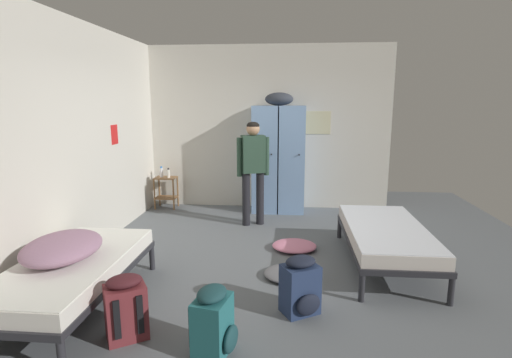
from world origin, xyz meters
TOP-DOWN VIEW (x-y plane):
  - ground_plane at (0.00, 0.00)m, footprint 7.77×7.77m
  - room_backdrop at (-1.13, 1.16)m, footprint 4.36×4.91m
  - locker_bank at (0.22, 2.15)m, footprint 0.90×0.55m
  - shelf_unit at (-1.82, 2.17)m, footprint 0.38×0.30m
  - bed_right at (1.57, -0.12)m, footprint 0.90×1.90m
  - bed_left_front at (-1.57, -1.41)m, footprint 0.90×1.90m
  - bedding_heap at (-1.64, -1.41)m, footprint 0.65×0.83m
  - person_traveler at (-0.14, 1.32)m, footprint 0.49×0.31m
  - water_bottle at (-1.90, 2.19)m, footprint 0.06×0.06m
  - lotion_bottle at (-1.75, 2.13)m, footprint 0.06×0.06m
  - backpack_teal at (-0.13, -1.97)m, footprint 0.38×0.36m
  - backpack_maroon at (-0.89, -1.82)m, footprint 0.40×0.41m
  - backpack_navy at (0.55, -1.31)m, footprint 0.40×0.41m
  - clothes_pile_grey at (0.45, -0.56)m, footprint 0.58×0.52m
  - clothes_pile_pink at (0.50, 0.29)m, footprint 0.58×0.52m

SIDE VIEW (x-z plane):
  - ground_plane at x=0.00m, z-range 0.00..0.00m
  - clothes_pile_grey at x=0.45m, z-range 0.00..0.09m
  - clothes_pile_pink at x=0.50m, z-range 0.00..0.10m
  - backpack_teal at x=-0.13m, z-range -0.02..0.53m
  - backpack_maroon at x=-0.89m, z-range -0.02..0.53m
  - backpack_navy at x=0.55m, z-range -0.02..0.53m
  - shelf_unit at x=-1.82m, z-range 0.06..0.63m
  - bed_right at x=1.57m, z-range 0.14..0.63m
  - bed_left_front at x=-1.57m, z-range 0.14..0.63m
  - bedding_heap at x=-1.64m, z-range 0.49..0.72m
  - lotion_bottle at x=-1.75m, z-range 0.56..0.74m
  - water_bottle at x=-1.90m, z-range 0.56..0.76m
  - locker_bank at x=0.22m, z-range -0.07..2.00m
  - person_traveler at x=-0.14m, z-range 0.17..1.79m
  - room_backdrop at x=-1.13m, z-range 0.00..2.90m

